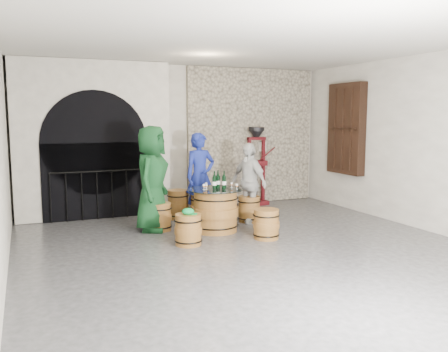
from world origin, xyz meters
name	(u,v)px	position (x,y,z in m)	size (l,w,h in m)	color
ground	(258,254)	(0.00, 0.00, 0.00)	(8.00, 8.00, 0.00)	#323235
wall_back	(178,137)	(0.00, 4.00, 1.60)	(8.00, 8.00, 0.00)	beige
wall_right	(436,144)	(3.50, 0.00, 1.60)	(8.00, 8.00, 0.00)	beige
ceiling	(261,38)	(0.00, 0.00, 3.20)	(8.00, 8.00, 0.00)	beige
stone_facing_panel	(251,136)	(1.80, 3.94, 1.60)	(3.20, 0.12, 3.18)	#B0A58C
arched_opening	(93,141)	(-1.90, 3.74, 1.58)	(3.10, 0.60, 3.19)	beige
shuttered_window	(346,129)	(3.38, 2.40, 1.80)	(0.23, 1.10, 2.00)	black
barrel_table	(215,210)	(-0.07, 1.58, 0.39)	(1.01, 1.01, 0.78)	brown
barrel_stool_left	(159,217)	(-1.00, 2.03, 0.25)	(0.46, 0.46, 0.51)	brown
barrel_stool_far	(201,207)	(0.03, 2.60, 0.25)	(0.46, 0.46, 0.51)	brown
barrel_stool_right	(249,209)	(0.84, 2.06, 0.25)	(0.46, 0.46, 0.51)	brown
barrel_stool_near_right	(266,224)	(0.53, 0.74, 0.25)	(0.46, 0.46, 0.51)	brown
barrel_stool_near_left	(188,230)	(-0.83, 0.88, 0.25)	(0.46, 0.46, 0.51)	brown
green_cap	(188,212)	(-0.82, 0.88, 0.55)	(0.24, 0.20, 0.11)	#0B8338
person_green	(152,179)	(-1.11, 2.08, 0.96)	(0.94, 0.61, 1.91)	#10391A
person_blue	(200,176)	(0.04, 2.69, 0.88)	(0.64, 0.42, 1.75)	navy
person_white	(249,183)	(0.82, 2.05, 0.78)	(0.92, 0.38, 1.57)	silver
wine_bottle_left	(214,182)	(-0.09, 1.57, 0.91)	(0.08, 0.08, 0.32)	black
wine_bottle_center	(224,181)	(0.09, 1.55, 0.91)	(0.08, 0.08, 0.32)	black
wine_bottle_right	(218,181)	(0.01, 1.66, 0.91)	(0.08, 0.08, 0.32)	black
tasting_glass_a	(206,187)	(-0.25, 1.58, 0.83)	(0.05, 0.05, 0.10)	#B55D23
tasting_glass_b	(232,185)	(0.25, 1.59, 0.83)	(0.05, 0.05, 0.10)	#B55D23
tasting_glass_c	(206,185)	(-0.18, 1.77, 0.83)	(0.05, 0.05, 0.10)	#B55D23
tasting_glass_d	(224,184)	(0.17, 1.76, 0.83)	(0.05, 0.05, 0.10)	#B55D23
tasting_glass_e	(237,186)	(0.27, 1.39, 0.83)	(0.05, 0.05, 0.10)	#B55D23
tasting_glass_f	(204,187)	(-0.29, 1.59, 0.83)	(0.05, 0.05, 0.10)	#B55D23
side_barrel	(178,204)	(-0.39, 2.85, 0.29)	(0.45, 0.45, 0.59)	brown
corking_press	(256,160)	(1.80, 3.65, 1.06)	(0.76, 0.44, 1.82)	#510D14
control_box	(262,147)	(2.05, 3.86, 1.35)	(0.18, 0.10, 0.22)	silver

